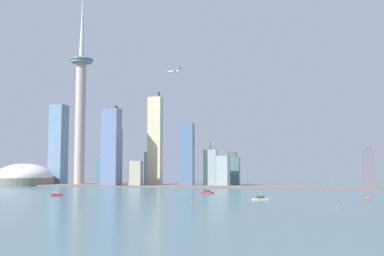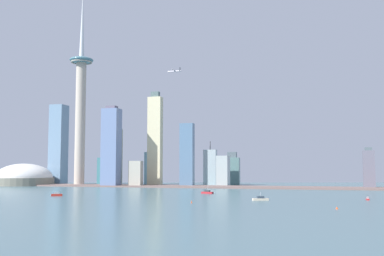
% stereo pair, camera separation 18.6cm
% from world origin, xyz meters
% --- Properties ---
extents(waterfront_pier, '(751.25, 67.87, 2.29)m').
position_xyz_m(waterfront_pier, '(0.00, 499.38, 1.15)').
color(waterfront_pier, '#755D58').
rests_on(waterfront_pier, ground).
extents(observation_tower, '(41.75, 41.75, 349.71)m').
position_xyz_m(observation_tower, '(-229.54, 512.98, 152.12)').
color(observation_tower, '#B9AB9B').
rests_on(observation_tower, ground).
extents(stadium_dome, '(103.68, 103.68, 49.31)m').
position_xyz_m(stadium_dome, '(-327.13, 492.86, 12.02)').
color(stadium_dome, slate).
rests_on(stadium_dome, ground).
extents(skyscraper_0, '(16.67, 13.71, 61.20)m').
position_xyz_m(skyscraper_0, '(247.48, 524.58, 29.12)').
color(skyscraper_0, slate).
rests_on(skyscraper_0, ground).
extents(skyscraper_1, '(23.53, 14.11, 162.08)m').
position_xyz_m(skyscraper_1, '(-95.80, 532.15, 78.10)').
color(skyscraper_1, beige).
rests_on(skyscraper_1, ground).
extents(skyscraper_2, '(27.83, 22.20, 132.79)m').
position_xyz_m(skyscraper_2, '(-153.11, 480.62, 64.92)').
color(skyscraper_2, '#667BA6').
rests_on(skyscraper_2, ground).
extents(skyscraper_3, '(22.55, 13.20, 104.29)m').
position_xyz_m(skyscraper_3, '(-34.83, 520.68, 52.15)').
color(skyscraper_3, slate).
rests_on(skyscraper_3, ground).
extents(skyscraper_5, '(16.83, 21.61, 110.09)m').
position_xyz_m(skyscraper_5, '(-168.54, 529.81, 51.66)').
color(skyscraper_5, '#97A08E').
rests_on(skyscraper_5, ground).
extents(skyscraper_6, '(23.17, 12.12, 78.80)m').
position_xyz_m(skyscraper_6, '(-15.82, 602.43, 31.82)').
color(skyscraper_6, '#A5B7BC').
rests_on(skyscraper_6, ground).
extents(skyscraper_7, '(19.00, 22.70, 50.62)m').
position_xyz_m(skyscraper_7, '(21.74, 540.37, 25.31)').
color(skyscraper_7, '#A2B1B2').
rests_on(skyscraper_7, ground).
extents(skyscraper_8, '(14.98, 16.43, 50.11)m').
position_xyz_m(skyscraper_8, '(-222.68, 587.17, 25.06)').
color(skyscraper_8, teal).
rests_on(skyscraper_8, ground).
extents(skyscraper_9, '(26.71, 26.87, 148.93)m').
position_xyz_m(skyscraper_9, '(-296.74, 551.93, 74.47)').
color(skyscraper_9, '#6C8CA9').
rests_on(skyscraper_9, ground).
extents(skyscraper_10, '(21.31, 12.29, 42.09)m').
position_xyz_m(skyscraper_10, '(-114.15, 492.47, 21.04)').
color(skyscraper_10, '#A9A798').
rests_on(skyscraper_10, ground).
extents(skyscraper_11, '(26.78, 12.51, 59.08)m').
position_xyz_m(skyscraper_11, '(23.88, 605.38, 26.55)').
color(skyscraper_11, slate).
rests_on(skyscraper_11, ground).
extents(skyscraper_12, '(15.18, 27.47, 59.55)m').
position_xyz_m(skyscraper_12, '(-127.08, 592.67, 29.78)').
color(skyscraper_12, '#85B4C8').
rests_on(skyscraper_12, ground).
extents(boat_0, '(15.18, 8.17, 9.06)m').
position_xyz_m(boat_0, '(50.34, 323.49, 1.49)').
color(boat_0, '#B1222A').
rests_on(boat_0, ground).
extents(boat_2, '(2.83, 7.76, 3.08)m').
position_xyz_m(boat_2, '(225.29, 257.33, 1.10)').
color(boat_2, red).
rests_on(boat_2, ground).
extents(boat_3, '(15.30, 10.24, 7.86)m').
position_xyz_m(boat_3, '(128.03, 221.53, 1.50)').
color(boat_3, beige).
rests_on(boat_3, ground).
extents(boat_4, '(12.19, 8.83, 4.23)m').
position_xyz_m(boat_4, '(-95.13, 230.32, 1.59)').
color(boat_4, '#AE291F').
rests_on(boat_4, ground).
extents(channel_buoy_0, '(1.31, 1.31, 2.36)m').
position_xyz_m(channel_buoy_0, '(74.64, 173.73, 1.18)').
color(channel_buoy_0, '#E54C19').
rests_on(channel_buoy_0, ground).
extents(channel_buoy_1, '(1.91, 1.91, 1.88)m').
position_xyz_m(channel_buoy_1, '(195.64, 145.38, 0.94)').
color(channel_buoy_1, '#E54C19').
rests_on(channel_buoy_1, ground).
extents(airplane, '(23.90, 25.75, 7.62)m').
position_xyz_m(airplane, '(-57.03, 519.87, 193.72)').
color(airplane, silver).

